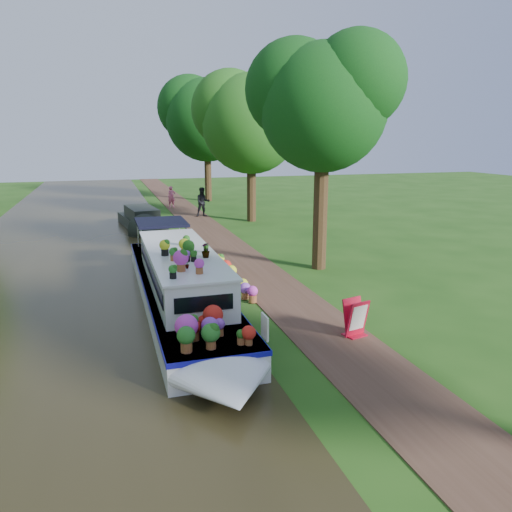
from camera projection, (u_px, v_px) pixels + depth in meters
The scene contains 12 objects.
ground at pixel (249, 299), 16.31m from camera, with size 100.00×100.00×0.00m, color #1D4611.
canal_water at pixel (53, 318), 14.61m from camera, with size 10.00×100.00×0.02m, color black.
towpath at pixel (284, 296), 16.65m from camera, with size 2.20×100.00×0.03m, color #462D20.
plant_boat at pixel (182, 284), 15.01m from camera, with size 2.29×13.52×2.28m.
tree_near_overhang at pixel (323, 98), 18.71m from camera, with size 5.52×5.28×8.99m.
tree_near_mid at pixel (251, 116), 30.13m from camera, with size 6.90×6.60×9.40m.
tree_near_far at pixel (206, 113), 40.09m from camera, with size 7.59×7.26×10.30m.
second_boat at pixel (142, 220), 28.88m from camera, with size 2.53×6.55×1.23m.
sandwich_board at pixel (356, 320), 13.16m from camera, with size 0.66×0.63×0.99m.
pedestrian_pink at pixel (171, 197), 37.33m from camera, with size 0.58×0.38×1.58m, color #D9598D.
pedestrian_dark at pixel (203, 202), 32.96m from camera, with size 0.94×0.73×1.93m, color black.
verge_plant at pixel (242, 289), 16.63m from camera, with size 0.41×0.36×0.46m, color #206B20.
Camera 1 is at (-4.31, -14.93, 5.16)m, focal length 35.00 mm.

